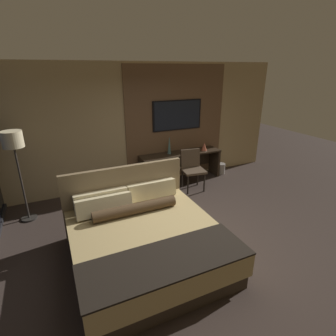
# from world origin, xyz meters

# --- Properties ---
(ground_plane) EXTENTS (16.00, 16.00, 0.00)m
(ground_plane) POSITION_xyz_m (0.00, 0.00, 0.00)
(ground_plane) COLOR #332823
(wall_back_tv_panel) EXTENTS (7.20, 0.09, 2.80)m
(wall_back_tv_panel) POSITION_xyz_m (0.13, 2.59, 1.40)
(wall_back_tv_panel) COLOR tan
(wall_back_tv_panel) RESTS_ON ground_plane
(bed) EXTENTS (2.07, 2.13, 1.14)m
(bed) POSITION_xyz_m (-0.92, -0.06, 0.33)
(bed) COLOR #33281E
(bed) RESTS_ON ground_plane
(desk) EXTENTS (2.06, 0.47, 0.73)m
(desk) POSITION_xyz_m (0.90, 2.33, 0.50)
(desk) COLOR #2D2319
(desk) RESTS_ON ground_plane
(tv) EXTENTS (1.27, 0.04, 0.71)m
(tv) POSITION_xyz_m (0.90, 2.52, 1.60)
(tv) COLOR black
(desk_chair) EXTENTS (0.56, 0.55, 0.92)m
(desk_chair) POSITION_xyz_m (0.93, 1.79, 0.55)
(desk_chair) COLOR #4C3D2D
(desk_chair) RESTS_ON ground_plane
(floor_lamp) EXTENTS (0.34, 0.34, 1.68)m
(floor_lamp) POSITION_xyz_m (-2.52, 1.88, 1.41)
(floor_lamp) COLOR #282623
(floor_lamp) RESTS_ON ground_plane
(vase_tall) EXTENTS (0.09, 0.09, 0.44)m
(vase_tall) POSITION_xyz_m (0.61, 2.36, 0.94)
(vase_tall) COLOR #4C706B
(vase_tall) RESTS_ON desk
(vase_short) EXTENTS (0.14, 0.14, 0.20)m
(vase_short) POSITION_xyz_m (1.52, 2.23, 0.82)
(vase_short) COLOR #B2563D
(vase_short) RESTS_ON desk
(waste_bin) EXTENTS (0.22, 0.22, 0.28)m
(waste_bin) POSITION_xyz_m (2.09, 2.24, 0.14)
(waste_bin) COLOR gray
(waste_bin) RESTS_ON ground_plane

